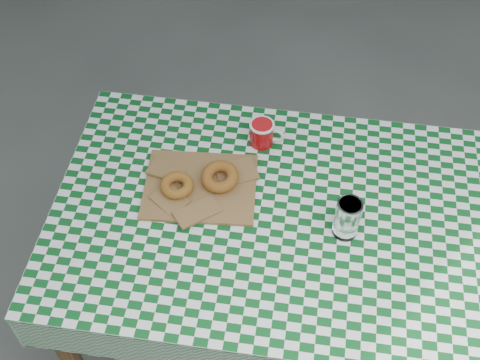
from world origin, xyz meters
name	(u,v)px	position (x,y,z in m)	size (l,w,h in m)	color
ground	(296,352)	(0.00, 0.00, 0.00)	(60.00, 60.00, 0.00)	#494944
table	(268,284)	(-0.12, 0.05, 0.38)	(1.21, 0.81, 0.75)	#55311D
tablecloth	(273,215)	(-0.12, 0.05, 0.75)	(1.23, 0.83, 0.01)	#0B4A1B
paper_bag	(200,186)	(-0.34, 0.12, 0.76)	(0.32, 0.25, 0.02)	olive
bagel_front	(177,185)	(-0.40, 0.09, 0.79)	(0.09, 0.09, 0.03)	#A56822
bagel_back	(220,177)	(-0.28, 0.14, 0.79)	(0.11, 0.11, 0.03)	brown
coffee_mug	(262,133)	(-0.18, 0.32, 0.80)	(0.14, 0.14, 0.08)	#AB0B0F
drinking_glass	(347,218)	(0.08, 0.02, 0.82)	(0.07, 0.07, 0.12)	white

